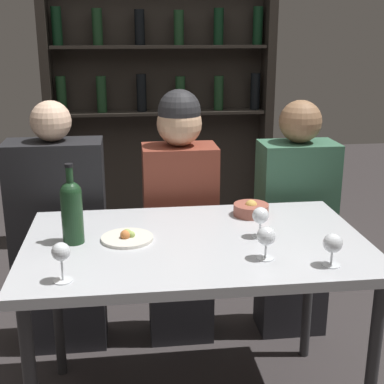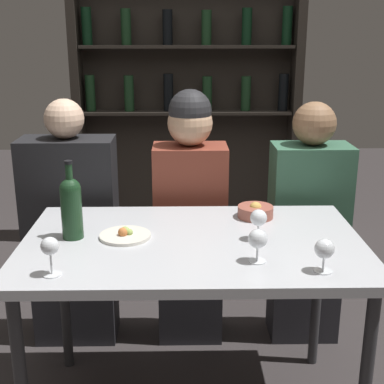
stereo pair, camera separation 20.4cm
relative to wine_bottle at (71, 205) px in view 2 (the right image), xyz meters
The scene contains 12 objects.
dining_table 0.49m from the wine_bottle, ahead, with size 1.26×0.78×0.76m.
wine_rack_wall 1.96m from the wine_bottle, 76.78° to the left, with size 1.57×0.21×2.10m.
wine_bottle is the anchor object (origin of this frame).
wine_glass_0 0.69m from the wine_bottle, ahead, with size 0.06×0.06×0.12m.
wine_glass_1 0.70m from the wine_bottle, 19.14° to the right, with size 0.07×0.07×0.12m.
wine_glass_2 0.92m from the wine_bottle, 19.74° to the right, with size 0.06×0.06×0.11m.
wine_glass_3 0.32m from the wine_bottle, 91.16° to the right, with size 0.06×0.06×0.13m.
food_plate_0 0.23m from the wine_bottle, ahead, with size 0.19×0.19×0.04m.
snack_bowl 0.75m from the wine_bottle, 16.59° to the left, with size 0.15×0.15×0.07m.
seated_person_left 0.65m from the wine_bottle, 102.80° to the left, with size 0.44×0.22×1.21m.
seated_person_center 0.76m from the wine_bottle, 51.38° to the left, with size 0.35×0.22×1.25m.
seated_person_right 1.20m from the wine_bottle, 28.56° to the left, with size 0.37×0.22×1.19m.
Camera 2 is at (-0.04, -1.84, 1.51)m, focal length 50.00 mm.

